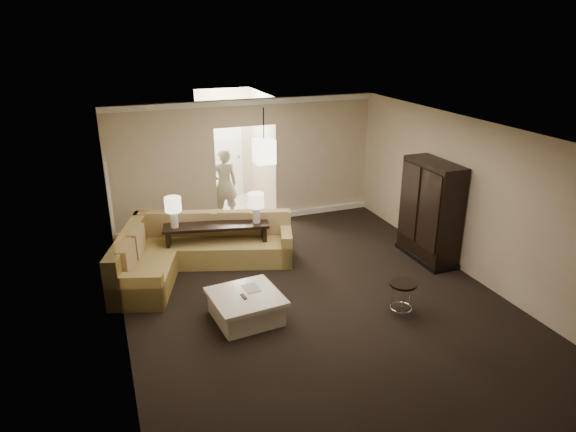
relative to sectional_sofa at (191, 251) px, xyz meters
name	(u,v)px	position (x,y,z in m)	size (l,w,h in m)	color
ground	(317,304)	(1.68, -2.00, -0.36)	(8.00, 8.00, 0.00)	black
wall_back	(246,162)	(1.68, 2.00, 1.04)	(6.00, 0.04, 2.80)	beige
wall_front	(508,385)	(1.68, -6.00, 1.04)	(6.00, 0.04, 2.80)	beige
wall_left	(116,253)	(-1.32, -2.00, 1.04)	(0.04, 8.00, 2.80)	beige
wall_right	(477,202)	(4.68, -2.00, 1.04)	(0.04, 8.00, 2.80)	beige
ceiling	(321,135)	(1.68, -2.00, 2.44)	(6.00, 8.00, 0.02)	white
crown_molding	(245,102)	(1.68, 1.95, 2.37)	(6.00, 0.10, 0.12)	white
baseboard	(249,219)	(1.68, 1.95, -0.30)	(6.00, 0.10, 0.12)	white
side_door	(111,211)	(-1.29, 0.80, 0.69)	(0.05, 0.90, 2.10)	white
foyer	(231,153)	(1.68, 3.34, 0.94)	(1.44, 2.02, 2.80)	beige
sectional_sofa	(191,251)	(0.00, 0.00, 0.00)	(3.60, 2.58, 0.91)	brown
coffee_table	(246,306)	(0.46, -2.02, -0.15)	(1.13, 1.13, 0.43)	silver
console_table	(217,240)	(0.53, 0.13, 0.09)	(2.02, 0.84, 0.76)	black
armoire	(430,213)	(4.37, -1.14, 0.57)	(0.58, 1.35, 1.94)	black
drink_table	(402,291)	(2.80, -2.73, 0.02)	(0.43, 0.43, 0.54)	black
table_lamp_left	(173,207)	(-0.22, 0.29, 0.79)	(0.30, 0.30, 0.58)	white
table_lamp_right	(256,203)	(1.27, -0.02, 0.79)	(0.30, 0.30, 0.58)	white
pendant_light	(264,151)	(1.68, 0.70, 1.59)	(0.38, 0.38, 1.09)	black
person	(224,181)	(1.23, 2.30, 0.57)	(0.68, 0.45, 1.87)	beige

